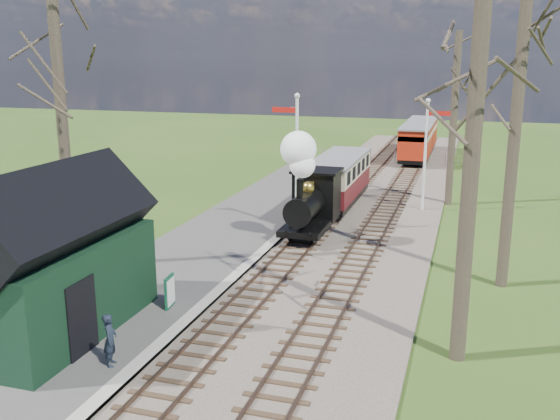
{
  "coord_description": "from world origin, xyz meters",
  "views": [
    {
      "loc": [
        6.46,
        -9.71,
        7.75
      ],
      "look_at": [
        -0.84,
        13.97,
        1.6
      ],
      "focal_mm": 40.0,
      "sensor_mm": 36.0,
      "label": 1
    }
  ],
  "objects_px": {
    "red_carriage_b": "(422,134)",
    "bench": "(60,344)",
    "locomotive": "(309,191)",
    "red_carriage_a": "(416,143)",
    "person": "(110,340)",
    "semaphore_far": "(427,146)",
    "station_shed": "(53,261)",
    "semaphore_near": "(295,154)",
    "coach": "(339,178)",
    "sign_board": "(170,292)"
  },
  "relations": [
    {
      "from": "red_carriage_a",
      "to": "red_carriage_b",
      "type": "height_order",
      "value": "same"
    },
    {
      "from": "locomotive",
      "to": "bench",
      "type": "xyz_separation_m",
      "value": [
        -3.28,
        -12.85,
        -1.61
      ]
    },
    {
      "from": "sign_board",
      "to": "bench",
      "type": "height_order",
      "value": "sign_board"
    },
    {
      "from": "semaphore_far",
      "to": "locomotive",
      "type": "bearing_deg",
      "value": -124.24
    },
    {
      "from": "red_carriage_a",
      "to": "locomotive",
      "type": "bearing_deg",
      "value": -97.15
    },
    {
      "from": "station_shed",
      "to": "locomotive",
      "type": "bearing_deg",
      "value": 69.66
    },
    {
      "from": "coach",
      "to": "red_carriage_a",
      "type": "distance_m",
      "value": 14.98
    },
    {
      "from": "semaphore_far",
      "to": "person",
      "type": "height_order",
      "value": "semaphore_far"
    },
    {
      "from": "locomotive",
      "to": "bench",
      "type": "bearing_deg",
      "value": -104.33
    },
    {
      "from": "station_shed",
      "to": "semaphore_near",
      "type": "bearing_deg",
      "value": 73.62
    },
    {
      "from": "locomotive",
      "to": "red_carriage_a",
      "type": "xyz_separation_m",
      "value": [
        2.61,
        20.82,
        -0.59
      ]
    },
    {
      "from": "semaphore_far",
      "to": "station_shed",
      "type": "bearing_deg",
      "value": -115.72
    },
    {
      "from": "coach",
      "to": "sign_board",
      "type": "distance_m",
      "value": 15.31
    },
    {
      "from": "station_shed",
      "to": "red_carriage_b",
      "type": "height_order",
      "value": "station_shed"
    },
    {
      "from": "coach",
      "to": "semaphore_near",
      "type": "bearing_deg",
      "value": -97.79
    },
    {
      "from": "semaphore_near",
      "to": "coach",
      "type": "distance_m",
      "value": 6.03
    },
    {
      "from": "semaphore_near",
      "to": "red_carriage_a",
      "type": "height_order",
      "value": "semaphore_near"
    },
    {
      "from": "locomotive",
      "to": "coach",
      "type": "distance_m",
      "value": 6.09
    },
    {
      "from": "semaphore_far",
      "to": "red_carriage_a",
      "type": "relative_size",
      "value": 1.07
    },
    {
      "from": "red_carriage_a",
      "to": "red_carriage_b",
      "type": "bearing_deg",
      "value": 90.0
    },
    {
      "from": "person",
      "to": "locomotive",
      "type": "bearing_deg",
      "value": -26.98
    },
    {
      "from": "semaphore_far",
      "to": "coach",
      "type": "relative_size",
      "value": 0.77
    },
    {
      "from": "locomotive",
      "to": "person",
      "type": "relative_size",
      "value": 3.41
    },
    {
      "from": "red_carriage_b",
      "to": "bench",
      "type": "relative_size",
      "value": 4.17
    },
    {
      "from": "sign_board",
      "to": "bench",
      "type": "distance_m",
      "value": 3.96
    },
    {
      "from": "coach",
      "to": "person",
      "type": "relative_size",
      "value": 5.46
    },
    {
      "from": "person",
      "to": "red_carriage_a",
      "type": "bearing_deg",
      "value": -26.56
    },
    {
      "from": "sign_board",
      "to": "station_shed",
      "type": "bearing_deg",
      "value": -131.84
    },
    {
      "from": "semaphore_far",
      "to": "red_carriage_b",
      "type": "bearing_deg",
      "value": 95.1
    },
    {
      "from": "semaphore_far",
      "to": "locomotive",
      "type": "distance_m",
      "value": 7.89
    },
    {
      "from": "bench",
      "to": "red_carriage_b",
      "type": "bearing_deg",
      "value": 81.44
    },
    {
      "from": "red_carriage_a",
      "to": "bench",
      "type": "distance_m",
      "value": 34.19
    },
    {
      "from": "red_carriage_a",
      "to": "sign_board",
      "type": "height_order",
      "value": "red_carriage_a"
    },
    {
      "from": "sign_board",
      "to": "person",
      "type": "height_order",
      "value": "person"
    },
    {
      "from": "coach",
      "to": "red_carriage_a",
      "type": "relative_size",
      "value": 1.4
    },
    {
      "from": "red_carriage_b",
      "to": "station_shed",
      "type": "bearing_deg",
      "value": -100.32
    },
    {
      "from": "station_shed",
      "to": "semaphore_near",
      "type": "relative_size",
      "value": 1.01
    },
    {
      "from": "semaphore_near",
      "to": "coach",
      "type": "xyz_separation_m",
      "value": [
        0.77,
        5.62,
        -2.05
      ]
    },
    {
      "from": "sign_board",
      "to": "coach",
      "type": "bearing_deg",
      "value": 82.19
    },
    {
      "from": "sign_board",
      "to": "locomotive",
      "type": "bearing_deg",
      "value": 77.18
    },
    {
      "from": "red_carriage_a",
      "to": "person",
      "type": "distance_m",
      "value": 33.99
    },
    {
      "from": "locomotive",
      "to": "red_carriage_a",
      "type": "bearing_deg",
      "value": 82.85
    },
    {
      "from": "semaphore_far",
      "to": "locomotive",
      "type": "height_order",
      "value": "semaphore_far"
    },
    {
      "from": "semaphore_near",
      "to": "red_carriage_b",
      "type": "bearing_deg",
      "value": 82.58
    },
    {
      "from": "semaphore_far",
      "to": "bench",
      "type": "relative_size",
      "value": 4.47
    },
    {
      "from": "bench",
      "to": "person",
      "type": "bearing_deg",
      "value": -1.16
    },
    {
      "from": "semaphore_far",
      "to": "coach",
      "type": "bearing_deg",
      "value": -175.06
    },
    {
      "from": "station_shed",
      "to": "coach",
      "type": "xyz_separation_m",
      "value": [
        4.3,
        17.62,
        -0.7
      ]
    },
    {
      "from": "station_shed",
      "to": "coach",
      "type": "height_order",
      "value": "station_shed"
    },
    {
      "from": "semaphore_near",
      "to": "coach",
      "type": "bearing_deg",
      "value": 82.21
    }
  ]
}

